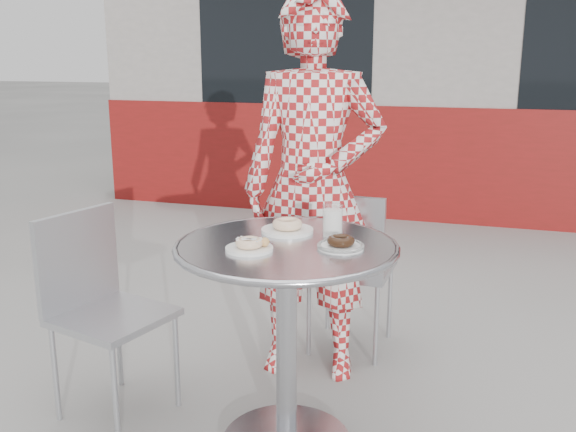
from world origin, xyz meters
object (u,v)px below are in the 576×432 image
(plate_far, at_px, (287,227))
(plate_near, at_px, (250,245))
(milk_cup, at_px, (333,221))
(bistro_table, at_px, (286,296))
(seated_person, at_px, (313,189))
(chair_far, at_px, (350,300))
(chair_left, at_px, (114,355))
(plate_checker, at_px, (341,244))

(plate_far, distance_m, plate_near, 0.26)
(plate_near, bearing_deg, milk_cup, 49.09)
(bistro_table, distance_m, plate_far, 0.26)
(seated_person, bearing_deg, chair_far, 58.44)
(chair_left, height_order, plate_checker, plate_checker)
(chair_far, relative_size, chair_left, 0.98)
(plate_checker, height_order, milk_cup, milk_cup)
(seated_person, xyz_separation_m, plate_near, (-0.01, -0.74, -0.05))
(chair_left, distance_m, plate_checker, 1.08)
(chair_left, bearing_deg, plate_checker, -76.48)
(seated_person, bearing_deg, plate_far, -92.81)
(bistro_table, height_order, chair_left, chair_left)
(plate_far, height_order, plate_near, plate_far)
(chair_far, distance_m, seated_person, 0.67)
(chair_left, xyz_separation_m, plate_near, (0.64, -0.13, 0.55))
(chair_left, height_order, plate_near, plate_near)
(plate_far, height_order, plate_checker, plate_far)
(bistro_table, xyz_separation_m, plate_near, (-0.09, -0.11, 0.21))
(chair_far, distance_m, plate_near, 1.16)
(bistro_table, height_order, plate_near, plate_near)
(plate_checker, bearing_deg, plate_far, 148.82)
(chair_left, bearing_deg, bistro_table, -77.00)
(chair_left, distance_m, plate_far, 0.89)
(milk_cup, bearing_deg, chair_left, -171.97)
(chair_far, xyz_separation_m, milk_cup, (0.08, -0.76, 0.59))
(bistro_table, distance_m, plate_near, 0.25)
(chair_far, bearing_deg, plate_near, 84.54)
(bistro_table, bearing_deg, milk_cup, 48.36)
(chair_far, xyz_separation_m, seated_person, (-0.12, -0.27, 0.60))
(bistro_table, distance_m, plate_checker, 0.28)
(seated_person, xyz_separation_m, milk_cup, (0.21, -0.49, -0.01))
(plate_far, relative_size, plate_checker, 1.19)
(chair_far, relative_size, milk_cup, 6.98)
(chair_left, height_order, milk_cup, milk_cup)
(chair_left, relative_size, plate_near, 5.14)
(plate_far, distance_m, milk_cup, 0.17)
(chair_left, bearing_deg, plate_far, -65.34)
(milk_cup, bearing_deg, plate_checker, -66.03)
(bistro_table, relative_size, plate_near, 4.94)
(plate_near, height_order, plate_checker, same)
(seated_person, bearing_deg, plate_near, -98.11)
(plate_checker, bearing_deg, milk_cup, 113.97)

